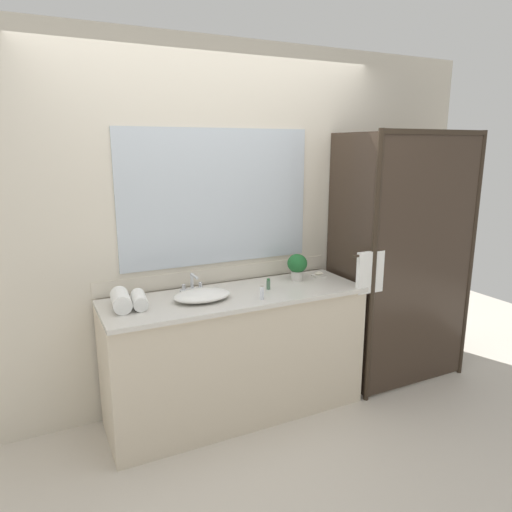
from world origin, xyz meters
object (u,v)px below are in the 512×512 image
at_px(amenity_bottle_shampoo, 262,292).
at_px(faucet, 192,286).
at_px(potted_plant, 297,265).
at_px(soap_dish, 319,274).
at_px(amenity_bottle_lotion, 268,284).
at_px(rolled_towel_middle, 139,300).
at_px(sink_basin, 202,295).
at_px(rolled_towel_near_edge, 121,300).

bearing_deg(amenity_bottle_shampoo, faucet, 134.91).
distance_m(potted_plant, soap_dish, 0.23).
bearing_deg(faucet, soap_dish, -2.96).
distance_m(amenity_bottle_lotion, rolled_towel_middle, 0.89).
relative_size(sink_basin, rolled_towel_near_edge, 1.54).
relative_size(faucet, amenity_bottle_shampoo, 1.70).
xyz_separation_m(soap_dish, rolled_towel_near_edge, (-1.51, -0.09, 0.04)).
xyz_separation_m(faucet, rolled_towel_middle, (-0.40, -0.15, 0.00)).
height_order(sink_basin, amenity_bottle_lotion, amenity_bottle_lotion).
distance_m(faucet, amenity_bottle_shampoo, 0.50).
xyz_separation_m(potted_plant, amenity_bottle_shampoo, (-0.44, -0.29, -0.07)).
height_order(faucet, amenity_bottle_shampoo, faucet).
bearing_deg(amenity_bottle_lotion, rolled_towel_middle, 177.89).
bearing_deg(amenity_bottle_shampoo, potted_plant, 33.22).
relative_size(soap_dish, rolled_towel_middle, 0.45).
bearing_deg(potted_plant, sink_basin, -170.90).
bearing_deg(rolled_towel_middle, rolled_towel_near_edge, 175.17).
bearing_deg(rolled_towel_near_edge, amenity_bottle_shampoo, -14.14).
bearing_deg(amenity_bottle_lotion, faucet, 159.90).
height_order(faucet, potted_plant, potted_plant).
relative_size(soap_dish, amenity_bottle_shampoo, 1.00).
height_order(faucet, rolled_towel_near_edge, faucet).
relative_size(sink_basin, rolled_towel_middle, 1.73).
bearing_deg(sink_basin, faucet, 90.00).
bearing_deg(soap_dish, faucet, 177.04).
distance_m(faucet, soap_dish, 1.01).
relative_size(soap_dish, rolled_towel_near_edge, 0.40).
relative_size(faucet, potted_plant, 0.85).
distance_m(soap_dish, rolled_towel_middle, 1.41).
relative_size(faucet, amenity_bottle_lotion, 2.15).
height_order(sink_basin, rolled_towel_middle, rolled_towel_middle).
xyz_separation_m(potted_plant, amenity_bottle_lotion, (-0.30, -0.12, -0.08)).
relative_size(soap_dish, amenity_bottle_lotion, 1.27).
height_order(soap_dish, rolled_towel_middle, rolled_towel_middle).
bearing_deg(amenity_bottle_lotion, sink_basin, -178.50).
height_order(sink_basin, rolled_towel_near_edge, rolled_towel_near_edge).
height_order(soap_dish, amenity_bottle_shampoo, amenity_bottle_shampoo).
xyz_separation_m(rolled_towel_near_edge, rolled_towel_middle, (0.11, -0.01, -0.01)).
height_order(faucet, soap_dish, faucet).
relative_size(amenity_bottle_shampoo, rolled_towel_near_edge, 0.40).
bearing_deg(faucet, amenity_bottle_shampoo, -45.09).
bearing_deg(rolled_towel_near_edge, amenity_bottle_lotion, -2.41).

